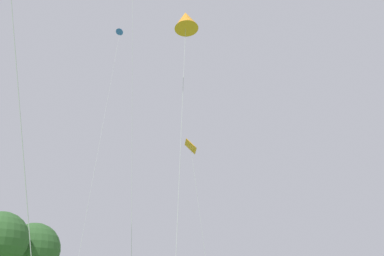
% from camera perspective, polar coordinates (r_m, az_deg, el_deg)
% --- Properties ---
extents(small_kite_streamer_purple, '(4.08, 2.65, 23.96)m').
position_cam_1_polar(small_kite_streamer_purple, '(35.46, -10.62, 13.73)').
color(small_kite_streamer_purple, blue).
rests_on(small_kite_streamer_purple, ground).
extents(small_kite_bird_shape, '(1.36, 1.74, 11.27)m').
position_cam_1_polar(small_kite_bird_shape, '(24.91, -0.09, -3.59)').
color(small_kite_bird_shape, orange).
rests_on(small_kite_bird_shape, ground).
extents(small_kite_stunt_black, '(1.85, 1.25, 13.93)m').
position_cam_1_polar(small_kite_stunt_black, '(18.19, -0.91, 15.60)').
color(small_kite_stunt_black, orange).
rests_on(small_kite_stunt_black, ground).
extents(tree_oak_left, '(7.87, 7.87, 12.38)m').
position_cam_1_polar(tree_oak_left, '(63.73, -22.54, -16.42)').
color(tree_oak_left, '#513823').
rests_on(tree_oak_left, ground).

